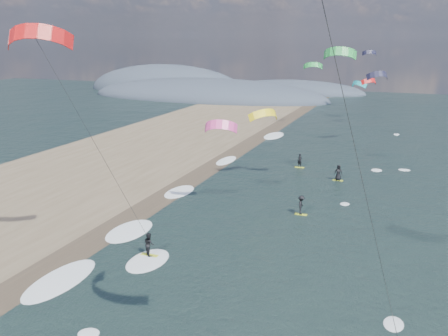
% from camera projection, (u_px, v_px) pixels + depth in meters
% --- Properties ---
extents(wet_sand_strip, '(3.00, 240.00, 0.00)m').
position_uv_depth(wet_sand_strip, '(76.00, 252.00, 36.88)').
color(wet_sand_strip, '#382D23').
rests_on(wet_sand_strip, ground).
extents(coastal_hills, '(80.00, 41.00, 15.00)m').
position_uv_depth(coastal_hills, '(201.00, 94.00, 136.52)').
color(coastal_hills, '#3D4756').
rests_on(coastal_hills, ground).
extents(kitesurfer_near_a, '(8.13, 9.14, 19.79)m').
position_uv_depth(kitesurfer_near_a, '(328.00, 33.00, 14.12)').
color(kitesurfer_near_a, '#C0D024').
rests_on(kitesurfer_near_a, ground).
extents(kitesurfer_near_b, '(7.15, 8.73, 16.61)m').
position_uv_depth(kitesurfer_near_b, '(74.00, 112.00, 30.40)').
color(kitesurfer_near_b, '#C0D024').
rests_on(kitesurfer_near_b, ground).
extents(far_kitesurfers, '(6.31, 17.03, 1.79)m').
position_uv_depth(far_kitesurfers, '(314.00, 185.00, 50.40)').
color(far_kitesurfers, '#C0D024').
rests_on(far_kitesurfers, ground).
extents(bg_kite_field, '(15.11, 72.99, 8.42)m').
position_uv_depth(bg_kite_field, '(337.00, 77.00, 72.01)').
color(bg_kite_field, green).
rests_on(bg_kite_field, ground).
extents(shoreline_surf, '(2.40, 79.40, 0.11)m').
position_uv_depth(shoreline_surf, '(124.00, 231.00, 40.75)').
color(shoreline_surf, white).
rests_on(shoreline_surf, ground).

